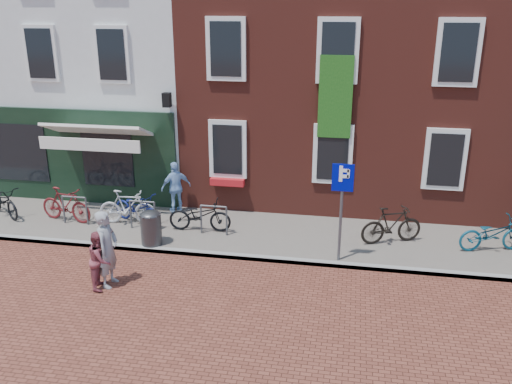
% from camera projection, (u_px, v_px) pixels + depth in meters
% --- Properties ---
extents(ground, '(80.00, 80.00, 0.00)m').
position_uv_depth(ground, '(183.00, 255.00, 13.55)').
color(ground, brown).
extents(sidewalk, '(24.00, 3.00, 0.10)m').
position_uv_depth(sidewalk, '(235.00, 233.00, 14.76)').
color(sidewalk, slate).
rests_on(sidewalk, ground).
extents(building_stucco, '(8.00, 8.00, 9.00)m').
position_uv_depth(building_stucco, '(103.00, 46.00, 19.40)').
color(building_stucco, silver).
rests_on(building_stucco, ground).
extents(building_brick_mid, '(6.00, 8.00, 10.00)m').
position_uv_depth(building_brick_mid, '(298.00, 34.00, 18.04)').
color(building_brick_mid, maroon).
rests_on(building_brick_mid, ground).
extents(building_brick_right, '(6.00, 8.00, 10.00)m').
position_uv_depth(building_brick_right, '(487.00, 36.00, 17.02)').
color(building_brick_right, maroon).
rests_on(building_brick_right, ground).
extents(litter_bin, '(0.53, 0.53, 0.98)m').
position_uv_depth(litter_bin, '(151.00, 226.00, 13.78)').
color(litter_bin, '#3B3B3D').
rests_on(litter_bin, sidewalk).
extents(parking_sign, '(0.50, 0.08, 2.43)m').
position_uv_depth(parking_sign, '(342.00, 195.00, 12.53)').
color(parking_sign, '#4C4C4F').
rests_on(parking_sign, sidewalk).
extents(woman, '(0.44, 0.65, 1.77)m').
position_uv_depth(woman, '(107.00, 249.00, 11.86)').
color(woman, gray).
rests_on(woman, ground).
extents(boy, '(0.61, 0.73, 1.33)m').
position_uv_depth(boy, '(100.00, 260.00, 11.85)').
color(boy, brown).
rests_on(boy, ground).
extents(cafe_person, '(0.94, 0.85, 1.54)m').
position_uv_depth(cafe_person, '(176.00, 187.00, 15.84)').
color(cafe_person, '#90B8E9').
rests_on(cafe_person, sidewalk).
extents(bicycle_0, '(1.75, 1.41, 0.89)m').
position_uv_depth(bicycle_0, '(4.00, 201.00, 15.68)').
color(bicycle_0, black).
rests_on(bicycle_0, sidewalk).
extents(bicycle_1, '(1.71, 0.76, 0.99)m').
position_uv_depth(bicycle_1, '(66.00, 205.00, 15.26)').
color(bicycle_1, maroon).
rests_on(bicycle_1, sidewalk).
extents(bicycle_2, '(1.79, 1.23, 0.89)m').
position_uv_depth(bicycle_2, '(137.00, 208.00, 15.14)').
color(bicycle_2, navy).
rests_on(bicycle_2, sidewalk).
extents(bicycle_3, '(1.68, 0.58, 0.99)m').
position_uv_depth(bicycle_3, '(128.00, 207.00, 15.07)').
color(bicycle_3, '#B9B9BB').
rests_on(bicycle_3, sidewalk).
extents(bicycle_4, '(1.74, 0.70, 0.89)m').
position_uv_depth(bicycle_4, '(200.00, 215.00, 14.63)').
color(bicycle_4, black).
rests_on(bicycle_4, sidewalk).
extents(bicycle_5, '(1.70, 1.05, 0.99)m').
position_uv_depth(bicycle_5, '(392.00, 225.00, 13.87)').
color(bicycle_5, black).
rests_on(bicycle_5, sidewalk).
extents(bicycle_6, '(1.80, 1.03, 0.89)m').
position_uv_depth(bicycle_6, '(492.00, 234.00, 13.46)').
color(bicycle_6, navy).
rests_on(bicycle_6, sidewalk).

